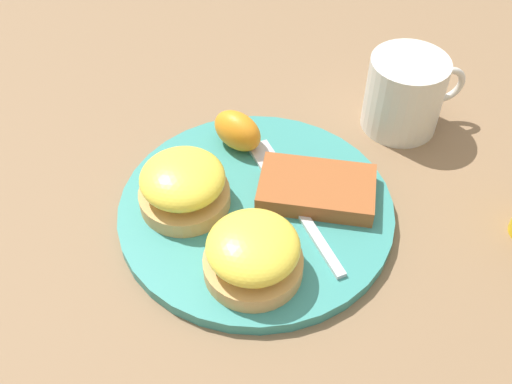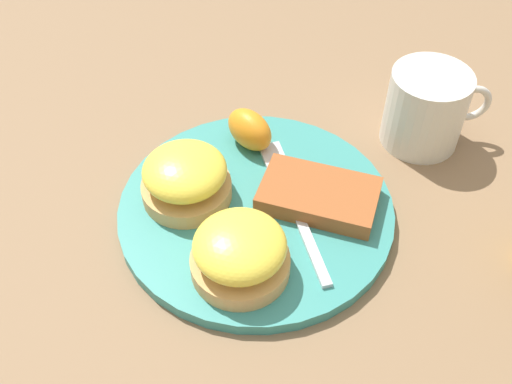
{
  "view_description": "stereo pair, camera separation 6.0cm",
  "coord_description": "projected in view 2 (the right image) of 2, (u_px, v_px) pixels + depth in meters",
  "views": [
    {
      "loc": [
        -0.09,
        -0.4,
        0.47
      ],
      "look_at": [
        0.0,
        0.0,
        0.03
      ],
      "focal_mm": 42.0,
      "sensor_mm": 36.0,
      "label": 1
    },
    {
      "loc": [
        -0.03,
        -0.4,
        0.47
      ],
      "look_at": [
        0.0,
        0.0,
        0.03
      ],
      "focal_mm": 42.0,
      "sensor_mm": 36.0,
      "label": 2
    }
  ],
  "objects": [
    {
      "name": "plate",
      "position": [
        256.0,
        210.0,
        0.62
      ],
      "size": [
        0.28,
        0.28,
        0.01
      ],
      "primitive_type": "cylinder",
      "color": "teal",
      "rests_on": "ground_plane"
    },
    {
      "name": "fork",
      "position": [
        291.0,
        198.0,
        0.62
      ],
      "size": [
        0.05,
        0.2,
        0.0
      ],
      "color": "silver",
      "rests_on": "plate"
    },
    {
      "name": "cup",
      "position": [
        426.0,
        109.0,
        0.67
      ],
      "size": [
        0.12,
        0.09,
        0.09
      ],
      "color": "silver",
      "rests_on": "ground_plane"
    },
    {
      "name": "hashbrown_patty",
      "position": [
        319.0,
        197.0,
        0.61
      ],
      "size": [
        0.14,
        0.11,
        0.02
      ],
      "primitive_type": "cube",
      "rotation": [
        0.0,
        0.0,
        -0.39
      ],
      "color": "#9D5228",
      "rests_on": "plate"
    },
    {
      "name": "orange_wedge",
      "position": [
        246.0,
        130.0,
        0.66
      ],
      "size": [
        0.06,
        0.07,
        0.04
      ],
      "primitive_type": "ellipsoid",
      "rotation": [
        0.0,
        0.0,
        5.36
      ],
      "color": "orange",
      "rests_on": "plate"
    },
    {
      "name": "sandwich_benedict_right",
      "position": [
        240.0,
        252.0,
        0.54
      ],
      "size": [
        0.09,
        0.09,
        0.05
      ],
      "color": "tan",
      "rests_on": "plate"
    },
    {
      "name": "ground_plane",
      "position": [
        256.0,
        214.0,
        0.62
      ],
      "size": [
        1.1,
        1.1,
        0.0
      ],
      "primitive_type": "plane",
      "color": "#846647"
    },
    {
      "name": "sandwich_benedict_left",
      "position": [
        185.0,
        178.0,
        0.6
      ],
      "size": [
        0.09,
        0.09,
        0.05
      ],
      "color": "tan",
      "rests_on": "plate"
    }
  ]
}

